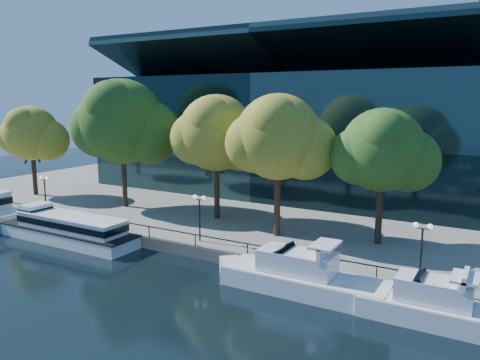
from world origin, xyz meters
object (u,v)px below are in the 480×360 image
Objects in this scene: cruiser_near at (298,275)px; lamp_2 at (422,238)px; tree_2 at (217,135)px; lamp_1 at (199,207)px; tree_0 at (32,134)px; tree_3 at (279,139)px; tour_boat at (65,227)px; cruiser_far at (433,305)px; tree_1 at (123,124)px; lamp_0 at (45,186)px; tree_4 at (384,152)px.

cruiser_near is 3.18× the size of lamp_2.
tree_2 is 9.64m from lamp_1.
tree_0 is 2.79× the size of lamp_2.
tree_3 is 9.07m from lamp_1.
cruiser_near is at bearing -154.53° from lamp_2.
tree_2 is at bearing 141.09° from cruiser_near.
cruiser_far reaches higher than tour_boat.
cruiser_far is 0.74× the size of tree_1.
tour_boat is 32.14m from cruiser_far.
cruiser_near is 1.21× the size of cruiser_far.
lamp_2 is at bearing 0.00° from lamp_0.
tree_1 is at bearing 3.00° from tree_0.
tree_2 is (9.96, 10.92, 8.27)m from tour_boat.
tree_1 is 17.42m from lamp_1.
lamp_1 is at bearing -24.11° from tree_1.
tour_boat is at bearing 179.65° from cruiser_far.
tree_2 is at bearing 153.39° from cruiser_far.
cruiser_near is at bearing -106.03° from tree_4.
tree_1 is (-25.38, 10.12, 9.24)m from cruiser_near.
tour_boat is at bearing -154.85° from tree_3.
tree_4 reaches higher than lamp_0.
tree_1 reaches higher than lamp_2.
tree_0 is at bearing 172.98° from lamp_2.
lamp_0 reaches higher than cruiser_near.
tree_3 is (19.94, -1.79, -0.72)m from tree_1.
tree_1 reaches higher than tree_4.
lamp_0 is at bearing -169.15° from tree_3.
tree_1 reaches higher than cruiser_far.
tree_4 is 9.51m from lamp_2.
lamp_2 is at bearing -11.43° from tree_1.
cruiser_near is 30.94m from lamp_0.
tree_3 is 26.25m from lamp_0.
tree_2 is at bearing 162.62° from tree_3.
lamp_0 is (-39.37, 3.79, 2.89)m from cruiser_far.
lamp_2 is (32.74, -6.62, -6.41)m from tree_1.
lamp_1 is 1.00× the size of lamp_2.
tree_0 is 30.46m from lamp_1.
lamp_1 is at bearing -11.20° from tree_0.
tree_2 is (11.97, 0.70, -0.82)m from tree_1.
cruiser_far is at bearing -5.50° from lamp_0.
tour_boat is 20.59m from tree_0.
tree_1 is at bearing -176.64° from tree_2.
tree_0 reaches higher than tour_boat.
lamp_0 is at bearing -31.59° from tree_0.
tree_4 is (28.38, 0.32, -1.60)m from tree_1.
cruiser_far is at bearing -69.74° from lamp_2.
cruiser_far is 50.39m from tree_0.
lamp_2 is at bearing 6.67° from tour_boat.
cruiser_near is at bearing -21.75° from tree_1.
cruiser_near is at bearing 0.22° from tour_boat.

